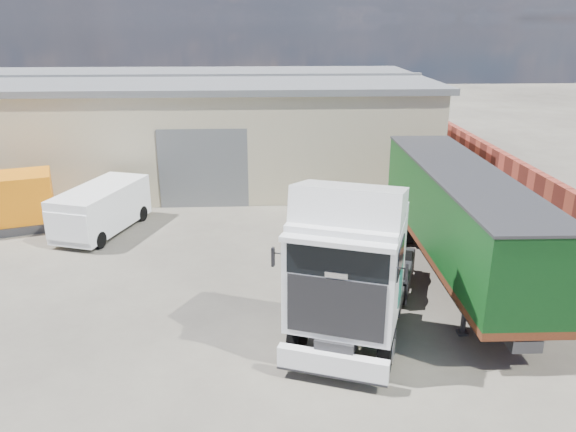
{
  "coord_description": "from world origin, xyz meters",
  "views": [
    {
      "loc": [
        0.58,
        -14.66,
        8.18
      ],
      "look_at": [
        1.46,
        3.0,
        1.95
      ],
      "focal_mm": 35.0,
      "sensor_mm": 36.0,
      "label": 1
    }
  ],
  "objects_px": {
    "tractor_unit": "(352,272)",
    "orange_skip": "(9,205)",
    "panel_van": "(99,210)",
    "box_trailer": "(458,213)"
  },
  "relations": [
    {
      "from": "box_trailer",
      "to": "panel_van",
      "type": "bearing_deg",
      "value": 160.93
    },
    {
      "from": "tractor_unit",
      "to": "orange_skip",
      "type": "xyz_separation_m",
      "value": [
        -12.64,
        9.05,
        -0.95
      ]
    },
    {
      "from": "panel_van",
      "to": "box_trailer",
      "type": "bearing_deg",
      "value": -1.78
    },
    {
      "from": "tractor_unit",
      "to": "orange_skip",
      "type": "bearing_deg",
      "value": 163.92
    },
    {
      "from": "tractor_unit",
      "to": "box_trailer",
      "type": "xyz_separation_m",
      "value": [
        4.01,
        3.57,
        0.31
      ]
    },
    {
      "from": "box_trailer",
      "to": "tractor_unit",
      "type": "bearing_deg",
      "value": -137.3
    },
    {
      "from": "panel_van",
      "to": "orange_skip",
      "type": "bearing_deg",
      "value": -173.34
    },
    {
      "from": "tractor_unit",
      "to": "panel_van",
      "type": "bearing_deg",
      "value": 156.37
    },
    {
      "from": "tractor_unit",
      "to": "orange_skip",
      "type": "distance_m",
      "value": 15.57
    },
    {
      "from": "tractor_unit",
      "to": "panel_van",
      "type": "distance_m",
      "value": 12.12
    }
  ]
}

